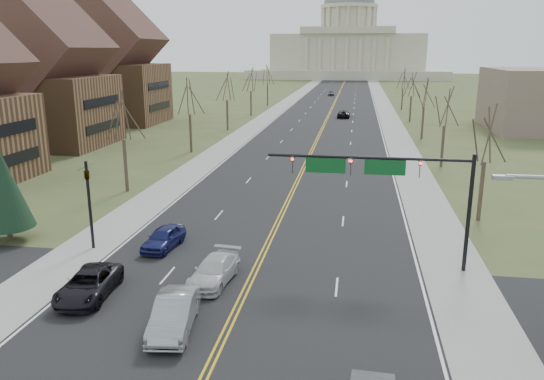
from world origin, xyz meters
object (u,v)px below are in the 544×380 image
(signal_left, at_px, (89,195))
(car_far_nb, at_px, (344,114))
(signal_mast, at_px, (384,175))
(car_sb_inner_lead, at_px, (174,313))
(car_sb_inner_second, at_px, (214,270))
(car_sb_outer_lead, at_px, (89,284))
(car_sb_outer_second, at_px, (164,238))
(car_far_sb, at_px, (331,93))

(signal_left, distance_m, car_far_nb, 75.99)
(signal_mast, relative_size, signal_left, 2.02)
(signal_left, distance_m, car_sb_inner_lead, 13.38)
(car_sb_inner_second, bearing_deg, car_far_nb, 92.18)
(car_far_nb, bearing_deg, car_sb_inner_second, 86.92)
(signal_mast, bearing_deg, car_sb_inner_lead, -136.41)
(car_sb_outer_lead, relative_size, car_far_nb, 1.01)
(signal_left, xyz_separation_m, car_sb_inner_lead, (9.03, -9.44, -2.88))
(car_sb_inner_lead, xyz_separation_m, car_far_nb, (5.60, 83.95, -0.12))
(signal_mast, xyz_separation_m, car_sb_inner_second, (-9.44, -3.94, -5.04))
(car_sb_outer_lead, relative_size, car_sb_inner_second, 1.05)
(signal_left, relative_size, car_sb_outer_second, 1.41)
(car_sb_inner_lead, height_order, car_sb_outer_lead, car_sb_inner_lead)
(signal_left, xyz_separation_m, car_far_sb, (9.54, 125.98, -3.00))
(car_sb_inner_lead, height_order, car_sb_outer_second, car_sb_inner_lead)
(car_sb_outer_lead, height_order, car_sb_outer_second, car_sb_outer_second)
(car_sb_inner_lead, xyz_separation_m, car_sb_outer_second, (-4.32, 10.22, -0.10))
(signal_left, bearing_deg, car_sb_outer_second, 9.42)
(car_sb_inner_lead, height_order, car_far_sb, car_sb_inner_lead)
(signal_mast, xyz_separation_m, signal_left, (-18.95, 0.00, -2.05))
(car_sb_inner_lead, relative_size, car_sb_inner_second, 1.02)
(car_far_sb, bearing_deg, signal_left, -97.57)
(signal_mast, relative_size, car_sb_inner_second, 2.48)
(car_sb_inner_second, xyz_separation_m, car_far_sb, (0.03, 129.92, -0.00))
(car_sb_inner_second, height_order, car_far_nb, car_sb_inner_second)
(signal_left, bearing_deg, car_far_nb, 78.89)
(car_sb_inner_lead, xyz_separation_m, car_sb_inner_second, (0.47, 5.50, -0.11))
(signal_left, xyz_separation_m, car_sb_outer_second, (4.71, 0.78, -2.98))
(signal_mast, bearing_deg, car_far_nb, 93.31)
(car_sb_inner_lead, bearing_deg, car_sb_outer_second, 105.41)
(car_sb_inner_second, bearing_deg, signal_left, 163.40)
(car_sb_outer_lead, bearing_deg, signal_left, 111.01)
(car_sb_inner_lead, relative_size, car_far_nb, 0.99)
(car_sb_outer_lead, relative_size, car_far_sb, 1.24)
(car_far_sb, bearing_deg, car_sb_inner_lead, -93.46)
(car_sb_inner_lead, relative_size, car_far_sb, 1.21)
(signal_left, bearing_deg, car_sb_inner_lead, -46.27)
(car_sb_outer_second, bearing_deg, car_far_sb, 94.14)
(car_sb_inner_lead, xyz_separation_m, car_far_sb, (0.51, 135.42, -0.12))
(car_sb_outer_lead, bearing_deg, car_sb_outer_second, 74.73)
(car_sb_inner_second, distance_m, car_sb_outer_second, 6.73)
(signal_mast, bearing_deg, car_sb_outer_lead, -156.44)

